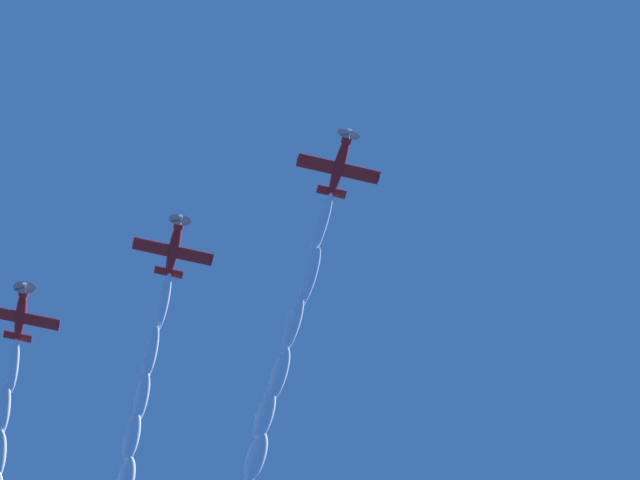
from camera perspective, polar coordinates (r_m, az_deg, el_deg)
name	(u,v)px	position (r m, az deg, el deg)	size (l,w,h in m)	color
airplane_lead	(340,164)	(100.41, 1.15, 4.43)	(8.50, 7.70, 2.41)	red
airplane_left_wingman	(174,247)	(106.04, -8.49, -0.41)	(8.50, 7.70, 2.39)	red
airplane_right_wingman	(21,313)	(112.93, -17.01, -4.08)	(8.50, 7.70, 2.38)	red
smoke_trail_lead	(267,414)	(116.03, -3.08, -10.08)	(20.67, 43.90, 4.41)	white
smoke_trail_left_wingman	(125,478)	(124.73, -11.28, -13.42)	(20.59, 43.76, 4.34)	white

